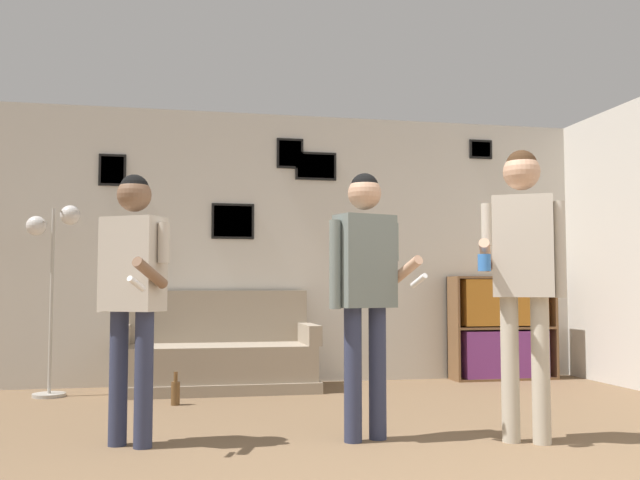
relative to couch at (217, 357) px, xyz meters
name	(u,v)px	position (x,y,z in m)	size (l,w,h in m)	color
wall_back	(303,247)	(0.88, 0.41, 1.06)	(8.22, 0.08, 2.70)	beige
couch	(217,357)	(0.00, 0.00, 0.00)	(1.82, 0.80, 0.91)	gray
bookshelf	(503,328)	(2.94, 0.19, 0.23)	(1.10, 0.30, 1.06)	brown
floor_lamp	(53,256)	(-1.44, -0.13, 0.92)	(0.45, 0.28, 1.67)	#ADA89E
person_player_foreground_left	(132,279)	(-0.63, -2.28, 0.70)	(0.43, 0.59, 1.63)	#2D334C
person_player_foreground_center	(365,275)	(0.78, -2.39, 0.72)	(0.56, 0.42, 1.66)	#2D334C
person_watcher_holding_cup	(523,259)	(1.72, -2.64, 0.82)	(0.59, 0.37, 1.80)	#B7AD99
bottle_on_floor	(175,392)	(-0.37, -0.79, -0.19)	(0.07, 0.07, 0.27)	brown
drinking_cup	(526,272)	(3.21, 0.19, 0.81)	(0.07, 0.07, 0.10)	yellow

